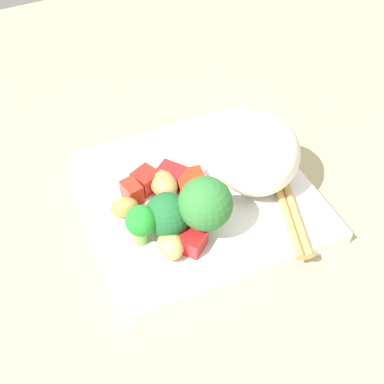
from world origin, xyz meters
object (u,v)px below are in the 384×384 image
rice_mound (256,153)px  chopstick_pair (279,178)px  carrot_slice_0 (147,214)px  broccoli_floret_0 (205,204)px  square_plate (201,196)px

rice_mound → chopstick_pair: rice_mound is taller
carrot_slice_0 → chopstick_pair: bearing=82.9°
rice_mound → chopstick_pair: (1.24, 2.62, -3.78)cm
rice_mound → broccoli_floret_0: (4.02, -8.21, 0.07)cm
rice_mound → carrot_slice_0: 13.23cm
square_plate → chopstick_pair: bearing=73.1°
square_plate → chopstick_pair: chopstick_pair is taller
broccoli_floret_0 → carrot_slice_0: size_ratio=3.20×
square_plate → rice_mound: bearing=77.2°
carrot_slice_0 → rice_mound: bearing=87.0°
square_plate → rice_mound: size_ratio=2.36×
carrot_slice_0 → chopstick_pair: (1.90, 15.22, 0.20)cm
square_plate → rice_mound: (1.33, 5.86, 5.11)cm
chopstick_pair → carrot_slice_0: bearing=102.6°
rice_mound → chopstick_pair: size_ratio=0.47×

